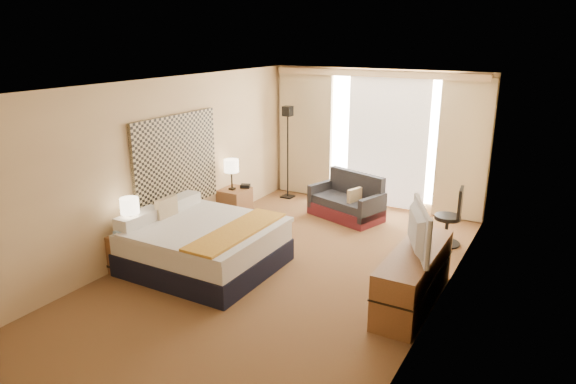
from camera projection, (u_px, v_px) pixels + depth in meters
The scene contains 21 objects.
floor at pixel (285, 271), 7.26m from camera, with size 4.20×7.00×0.02m, color #522217.
ceiling at pixel (284, 84), 6.50m from camera, with size 4.20×7.00×0.02m, color white.
wall_back at pixel (376, 138), 9.79m from camera, with size 4.20×0.02×2.60m, color #E1BF89.
wall_front at pixel (60, 292), 3.97m from camera, with size 4.20×0.02×2.60m, color #E1BF89.
wall_left at pixel (166, 164), 7.87m from camera, with size 0.02×7.00×2.60m, color #E1BF89.
wall_right at pixel (443, 207), 5.89m from camera, with size 0.02×7.00×2.60m, color #E1BF89.
headboard at pixel (177, 163), 8.02m from camera, with size 0.06×1.85×1.50m, color black.
nightstand_left at pixel (132, 253), 7.19m from camera, with size 0.45×0.52×0.55m, color brown.
nightstand_right at pixel (235, 204), 9.27m from camera, with size 0.45×0.52×0.55m, color brown.
media_dresser at pixel (414, 277), 6.30m from camera, with size 0.50×1.80×0.70m, color brown.
window at pixel (388, 139), 9.64m from camera, with size 2.30×0.02×2.30m, color silver.
curtains at pixel (374, 134), 9.67m from camera, with size 4.12×0.19×2.56m.
bed at pixel (204, 245), 7.28m from camera, with size 1.94×1.77×0.94m.
loveseat at pixel (347, 203), 9.30m from camera, with size 1.45×1.06×0.81m.
floor_lamp at pixel (288, 134), 10.15m from camera, with size 0.24×0.24×1.86m.
desk_chair at pixel (451, 220), 8.05m from camera, with size 0.46×0.46×0.95m.
lamp_left at pixel (130, 207), 6.97m from camera, with size 0.25×0.25×0.53m.
lamp_right at pixel (231, 166), 9.02m from camera, with size 0.26×0.26×0.55m.
tissue_box at pixel (120, 235), 6.95m from camera, with size 0.12×0.12×0.11m, color #89B0D4.
telephone at pixel (245, 186), 9.25m from camera, with size 0.17×0.13×0.06m, color black.
television at pixel (412, 229), 6.08m from camera, with size 1.03×0.13×0.59m, color black.
Camera 1 is at (3.29, -5.73, 3.21)m, focal length 32.00 mm.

